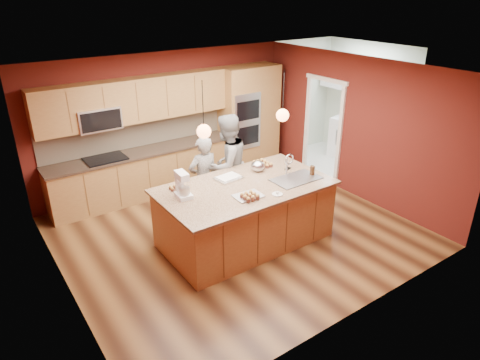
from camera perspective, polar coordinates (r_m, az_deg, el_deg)
floor at (r=7.34m, az=-0.49°, el=-6.89°), size 5.50×5.50×0.00m
ceiling at (r=6.37m, az=-0.58°, el=14.35°), size 5.50×5.50×0.00m
wall_back at (r=8.81m, az=-9.87°, el=7.81°), size 5.50×0.00×5.50m
wall_front at (r=5.08m, az=15.73°, el=-5.62°), size 5.50×0.00×5.50m
wall_left at (r=5.79m, az=-23.63°, el=-2.99°), size 0.00×5.00×5.00m
wall_right at (r=8.51m, az=15.02°, el=6.75°), size 0.00×5.00×5.00m
cabinet_run at (r=8.44m, az=-13.09°, el=4.19°), size 3.74×0.64×2.30m
oven_column at (r=9.51m, az=1.17°, el=8.15°), size 1.30×0.62×2.30m
doorway_trim at (r=9.09m, az=10.95°, el=6.27°), size 0.08×1.11×2.20m
laundry_room at (r=10.32m, az=16.27°, el=13.07°), size 2.60×2.70×2.70m
pendant_left at (r=5.91m, az=-4.84°, el=6.51°), size 0.20×0.20×0.80m
pendant_right at (r=6.70m, az=5.69°, el=8.62°), size 0.20×0.20×0.80m
island at (r=6.87m, az=0.80°, el=-4.38°), size 2.70×1.51×1.37m
person_left at (r=7.42m, az=-4.87°, el=0.11°), size 0.57×0.37×1.54m
person_right at (r=7.59m, az=-1.76°, el=2.00°), size 1.04×0.89×1.84m
stand_mixer at (r=6.27m, az=-7.67°, el=-0.86°), size 0.23×0.30×0.39m
sheet_cake at (r=6.85m, az=-1.55°, el=0.30°), size 0.44×0.34×0.05m
cooling_rack at (r=6.29m, az=1.10°, el=-2.14°), size 0.43×0.32×0.02m
mixing_bowl at (r=7.13m, az=2.40°, el=1.86°), size 0.23×0.23×0.19m
plate at (r=6.37m, az=5.01°, el=-1.89°), size 0.16×0.16×0.01m
tumbler at (r=7.08m, az=9.61°, el=1.25°), size 0.08×0.08×0.16m
phone at (r=7.29m, az=6.39°, el=1.53°), size 0.14×0.11×0.01m
cupcakes_left at (r=6.58m, az=-8.57°, el=-0.96°), size 0.21×0.14×0.06m
cupcakes_rack at (r=6.19m, az=1.30°, el=-2.13°), size 0.24×0.24×0.07m
cupcakes_right at (r=7.37m, az=3.01°, el=2.19°), size 0.25×0.34×0.08m
washer at (r=10.30m, az=16.39°, el=4.76°), size 0.68×0.70×1.04m
dryer at (r=10.75m, az=13.86°, el=5.60°), size 0.71×0.72×0.95m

